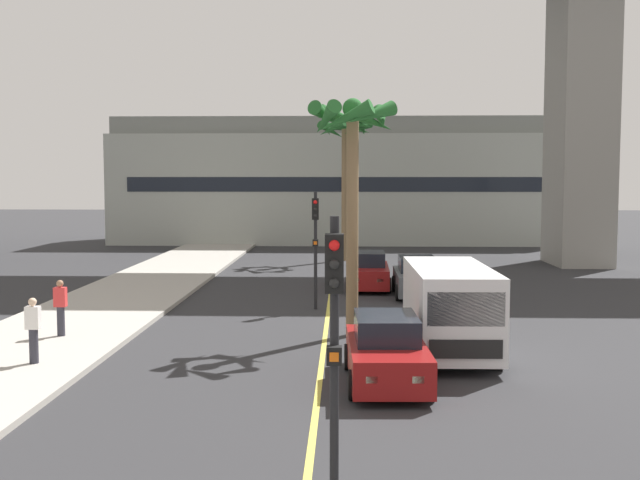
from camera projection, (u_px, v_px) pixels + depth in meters
sidewalk_left at (21, 353)px, 20.37m from camera, size 4.80×80.00×0.15m
lane_stripe_center at (329, 307)px, 28.09m from camera, size 0.14×56.00×0.01m
pier_building_backdrop at (337, 182)px, 56.56m from camera, size 32.11×8.04×8.94m
car_queue_front at (386, 352)px, 17.56m from camera, size 1.93×4.15×1.56m
car_queue_second at (368, 272)px, 32.64m from camera, size 1.90×4.14×1.56m
car_queue_third at (417, 278)px, 30.66m from camera, size 1.86×4.11×1.56m
delivery_van at (450, 307)px, 20.37m from camera, size 2.21×5.27×2.36m
traffic_light_median_near at (334, 331)px, 9.96m from camera, size 0.24×0.37×4.20m
traffic_light_median_far at (315, 234)px, 27.30m from camera, size 0.24×0.37×4.20m
palm_tree_near_median at (345, 144)px, 43.35m from camera, size 3.22×3.23×8.02m
palm_tree_mid_median at (352, 146)px, 22.58m from camera, size 2.68×2.74×7.02m
pedestrian_mid_block at (61, 307)px, 22.12m from camera, size 0.34×0.22×1.62m
pedestrian_far_along at (33, 329)px, 18.84m from camera, size 0.34×0.22×1.62m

